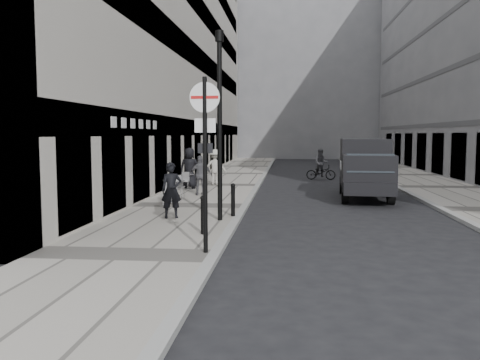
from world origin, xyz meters
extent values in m
plane|color=black|center=(0.00, 0.00, 0.00)|extent=(120.00, 120.00, 0.00)
cube|color=#A19A91|center=(-2.00, 18.00, 0.06)|extent=(4.00, 60.00, 0.12)
cube|color=#A19A91|center=(9.00, 18.00, 0.06)|extent=(4.00, 60.00, 0.12)
cube|color=#B7B1A6|center=(-6.00, 24.50, 9.00)|extent=(4.00, 45.00, 18.00)
cube|color=gray|center=(1.50, 56.00, 11.00)|extent=(24.00, 16.00, 22.00)
imported|color=black|center=(-2.01, 7.47, 0.98)|extent=(0.73, 0.60, 1.73)
cylinder|color=black|center=(-0.20, 3.00, 2.03)|extent=(0.10, 0.10, 3.82)
cylinder|color=white|center=(-0.20, 3.00, 3.50)|extent=(0.66, 0.06, 0.65)
cube|color=#B21414|center=(-0.20, 2.98, 3.50)|extent=(0.60, 0.04, 0.07)
cube|color=white|center=(-0.20, 3.03, 2.90)|extent=(0.46, 0.04, 0.31)
cylinder|color=black|center=(-0.46, 7.22, 2.83)|extent=(0.14, 0.14, 5.42)
cylinder|color=black|center=(-0.46, 7.22, 5.59)|extent=(0.25, 0.25, 0.32)
cylinder|color=black|center=(-0.60, 5.02, 0.59)|extent=(0.13, 0.13, 0.94)
cylinder|color=black|center=(-0.15, 8.00, 0.61)|extent=(0.13, 0.13, 0.98)
cylinder|color=black|center=(3.81, 12.20, 0.39)|extent=(0.33, 0.81, 0.79)
cylinder|color=black|center=(5.54, 12.07, 0.39)|extent=(0.33, 0.81, 0.79)
cylinder|color=black|center=(4.06, 15.54, 0.39)|extent=(0.33, 0.81, 0.79)
cylinder|color=black|center=(5.79, 15.41, 0.39)|extent=(0.33, 0.81, 0.79)
cube|color=black|center=(4.87, 14.69, 1.53)|extent=(2.23, 3.69, 1.97)
cube|color=black|center=(4.67, 12.03, 1.23)|extent=(2.10, 1.92, 1.38)
cube|color=#1E2328|center=(4.61, 11.30, 1.63)|extent=(1.75, 0.47, 0.73)
imported|color=black|center=(3.50, 22.68, 0.45)|extent=(1.74, 0.65, 0.90)
imported|color=#505054|center=(3.50, 22.68, 1.00)|extent=(0.85, 0.67, 1.71)
imported|color=#555559|center=(-2.15, 13.41, 0.97)|extent=(1.07, 0.66, 1.69)
imported|color=beige|center=(-2.21, 18.08, 1.03)|extent=(1.22, 0.75, 1.81)
imported|color=black|center=(-3.11, 15.89, 1.10)|extent=(0.98, 0.65, 1.96)
cylinder|color=#B6B6B8|center=(-2.80, 11.53, 0.14)|extent=(0.46, 0.46, 0.03)
cylinder|color=#B6B6B8|center=(-2.80, 11.53, 0.52)|extent=(0.06, 0.06, 0.78)
cylinder|color=#B6B6B8|center=(-2.80, 11.53, 0.91)|extent=(0.73, 0.73, 0.03)
cylinder|color=silver|center=(-3.20, 15.78, 0.13)|extent=(0.41, 0.41, 0.03)
cylinder|color=silver|center=(-3.20, 15.78, 0.47)|extent=(0.06, 0.06, 0.68)
cylinder|color=silver|center=(-3.20, 15.78, 0.81)|extent=(0.65, 0.65, 0.03)
cylinder|color=silver|center=(-2.80, 11.08, 0.14)|extent=(0.49, 0.49, 0.03)
cylinder|color=silver|center=(-2.80, 11.08, 0.54)|extent=(0.07, 0.07, 0.82)
cylinder|color=silver|center=(-2.80, 11.08, 0.95)|extent=(0.78, 0.78, 0.03)
camera|label=1|loc=(1.62, -7.86, 2.71)|focal=38.00mm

